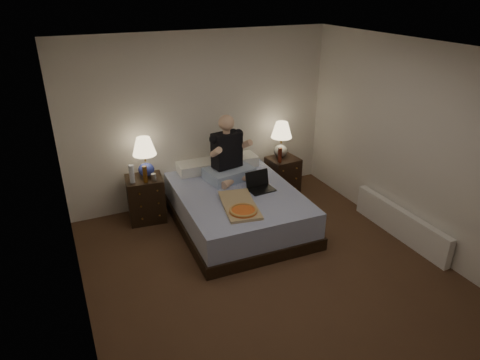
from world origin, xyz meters
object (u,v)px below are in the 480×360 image
water_bottle (132,174)px  beer_bottle_left (145,174)px  nightstand_right (282,175)px  lamp_right (281,140)px  bed (236,207)px  soda_can (154,177)px  laptop (262,182)px  radiator (400,223)px  beer_bottle_right (280,155)px  nightstand_left (146,199)px  person (229,148)px  lamp_left (145,157)px  pizza_box (243,211)px

water_bottle → beer_bottle_left: bearing=-20.9°
nightstand_right → lamp_right: (-0.00, 0.09, 0.57)m
bed → nightstand_right: bearing=30.6°
soda_can → laptop: bearing=-26.6°
nightstand_right → bed: bearing=-156.1°
lamp_right → radiator: (0.75, -1.88, -0.67)m
bed → soda_can: soda_can is taller
lamp_right → water_bottle: lamp_right is taller
beer_bottle_left → laptop: size_ratio=0.68×
lamp_right → beer_bottle_left: size_ratio=2.43×
water_bottle → radiator: (3.08, -1.79, -0.56)m
beer_bottle_left → beer_bottle_right: bearing=-1.0°
nightstand_left → person: size_ratio=0.69×
soda_can → beer_bottle_right: beer_bottle_right is taller
lamp_left → soda_can: 0.30m
bed → person: (0.06, 0.40, 0.72)m
lamp_left → lamp_right: size_ratio=1.00×
lamp_right → radiator: size_ratio=0.35×
nightstand_right → beer_bottle_right: beer_bottle_right is taller
lamp_left → beer_bottle_right: 2.00m
soda_can → radiator: bearing=-31.7°
laptop → pizza_box: bearing=-139.4°
water_bottle → pizza_box: size_ratio=0.33×
soda_can → pizza_box: 1.40m
water_bottle → person: person is taller
laptop → nightstand_left: bearing=147.1°
lamp_left → lamp_right: (2.11, -0.03, -0.05)m
beer_bottle_right → person: person is taller
water_bottle → beer_bottle_left: 0.18m
bed → radiator: (1.81, -1.21, -0.06)m
lamp_left → soda_can: (0.05, -0.18, -0.23)m
bed → beer_bottle_right: size_ratio=8.92×
radiator → person: bearing=137.3°
nightstand_left → soda_can: soda_can is taller
laptop → nightstand_right: bearing=40.0°
soda_can → beer_bottle_right: size_ratio=0.43×
water_bottle → pizza_box: (1.08, -1.20, -0.21)m
beer_bottle_left → beer_bottle_right: (2.04, -0.04, -0.05)m
lamp_left → beer_bottle_right: size_ratio=2.43×
person → radiator: size_ratio=0.58×
bed → lamp_right: bearing=34.1°
nightstand_right → water_bottle: water_bottle is taller
nightstand_right → lamp_left: 2.20m
pizza_box → water_bottle: bearing=142.4°
water_bottle → laptop: bearing=-24.3°
nightstand_left → pizza_box: nightstand_left is taller
water_bottle → pizza_box: bearing=-48.1°
bed → water_bottle: bearing=157.6°
lamp_right → beer_bottle_right: (-0.13, -0.19, -0.17)m
water_bottle → soda_can: 0.29m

